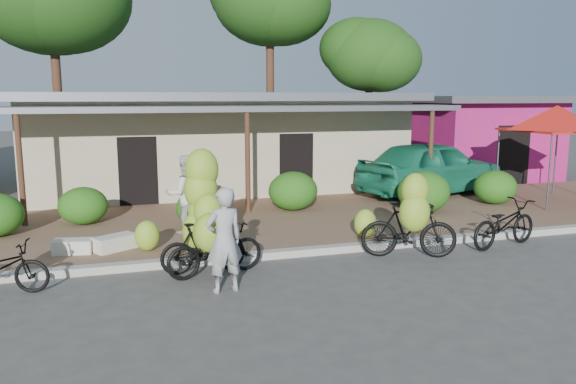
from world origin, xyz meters
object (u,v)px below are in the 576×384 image
(bike_left, at_px, (205,244))
(bike_center, at_px, (209,226))
(bike_right, at_px, (410,223))
(sack_far, at_px, (73,246))
(sack_near, at_px, (115,243))
(bystander, at_px, (185,194))
(tree_near_right, at_px, (365,53))
(vendor, at_px, (224,240))
(bike_far_right, at_px, (504,224))
(red_canopy, at_px, (556,118))
(teal_van, at_px, (432,167))

(bike_left, height_order, bike_center, bike_center)
(bike_right, bearing_deg, sack_far, 94.12)
(sack_near, height_order, bystander, bystander)
(tree_near_right, distance_m, bike_right, 15.10)
(bike_right, relative_size, bystander, 1.10)
(vendor, bearing_deg, bike_far_right, 177.77)
(red_canopy, height_order, vendor, red_canopy)
(bike_left, distance_m, bike_center, 0.37)
(red_canopy, xyz_separation_m, bike_left, (-10.97, -3.60, -2.04))
(bike_right, xyz_separation_m, teal_van, (4.07, 5.89, 0.26))
(bike_left, bearing_deg, bystander, -2.80)
(bike_right, height_order, bike_far_right, bike_right)
(bike_left, bearing_deg, tree_near_right, -37.38)
(tree_near_right, relative_size, teal_van, 1.29)
(bike_center, relative_size, bystander, 1.27)
(sack_far, bearing_deg, red_canopy, 7.74)
(tree_near_right, relative_size, bike_far_right, 3.23)
(tree_near_right, bearing_deg, vendor, -122.40)
(bike_left, relative_size, vendor, 0.90)
(teal_van, bearing_deg, bike_center, 107.90)
(tree_near_right, bearing_deg, bystander, -131.53)
(red_canopy, xyz_separation_m, bike_far_right, (-4.46, -3.59, -2.10))
(bike_center, relative_size, bike_right, 1.15)
(vendor, bearing_deg, tree_near_right, -133.71)
(sack_near, bearing_deg, tree_near_right, 46.72)
(tree_near_right, xyz_separation_m, red_canopy, (1.73, -9.67, -2.49))
(bystander, height_order, teal_van, bystander)
(sack_near, distance_m, teal_van, 10.49)
(bike_far_right, bearing_deg, bike_center, 73.25)
(bike_center, xyz_separation_m, sack_far, (-2.49, 1.60, -0.61))
(red_canopy, bearing_deg, sack_near, -171.78)
(vendor, xyz_separation_m, bystander, (-0.17, 3.86, 0.13))
(bike_right, bearing_deg, bike_center, 105.49)
(bike_left, distance_m, bike_right, 4.08)
(bike_far_right, height_order, sack_far, bike_far_right)
(red_canopy, bearing_deg, bike_right, -150.92)
(bike_center, bearing_deg, teal_van, -68.98)
(red_canopy, bearing_deg, vendor, -156.91)
(tree_near_right, distance_m, red_canopy, 10.14)
(red_canopy, relative_size, bystander, 1.94)
(bike_far_right, bearing_deg, bike_right, 80.53)
(red_canopy, xyz_separation_m, bike_center, (-10.86, -3.42, -1.74))
(bike_center, xyz_separation_m, bike_right, (3.96, -0.42, -0.14))
(tree_near_right, relative_size, bike_right, 3.34)
(bike_far_right, relative_size, sack_near, 2.42)
(tree_near_right, distance_m, sack_near, 16.50)
(bike_center, bearing_deg, tree_near_right, -48.15)
(bike_center, distance_m, teal_van, 9.72)
(bystander, bearing_deg, sack_near, 26.81)
(bike_far_right, height_order, bystander, bystander)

